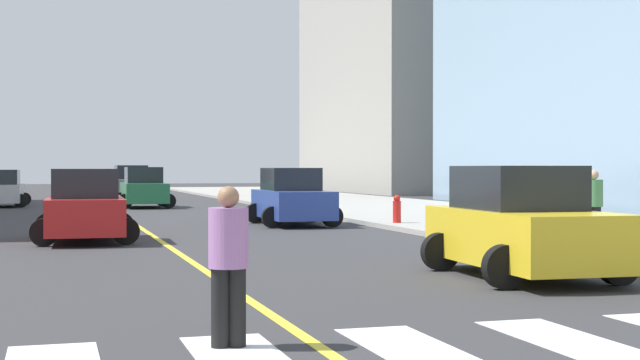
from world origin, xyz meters
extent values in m
cube|color=#9E9B93|center=(12.20, 20.00, 0.07)|extent=(10.00, 120.00, 0.15)
cube|color=silver|center=(2.70, 4.00, 0.01)|extent=(0.90, 4.00, 0.01)
cube|color=yellow|center=(0.00, 40.00, 0.01)|extent=(0.16, 80.00, 0.01)
cube|color=#9E9B93|center=(28.57, 65.90, 10.68)|extent=(18.00, 24.00, 21.37)
cube|color=slate|center=(1.82, 50.40, 0.76)|extent=(2.14, 4.65, 0.99)
cube|color=#1E2328|center=(1.81, 50.67, 1.65)|extent=(1.79, 2.33, 0.84)
cylinder|color=black|center=(0.76, 48.95, 0.37)|extent=(0.75, 0.25, 0.75)
cylinder|color=black|center=(2.90, 48.97, 0.37)|extent=(0.75, 0.25, 0.75)
cylinder|color=black|center=(0.73, 51.82, 0.37)|extent=(0.75, 0.25, 0.75)
cylinder|color=black|center=(2.87, 51.84, 0.37)|extent=(0.75, 0.25, 0.75)
cube|color=#236B42|center=(1.57, 40.23, 0.72)|extent=(2.00, 4.38, 0.94)
cube|color=#1E2328|center=(1.57, 40.49, 1.56)|extent=(1.68, 2.19, 0.79)
cylinder|color=black|center=(0.55, 38.88, 0.35)|extent=(0.71, 0.23, 0.71)
cylinder|color=black|center=(2.57, 38.87, 0.35)|extent=(0.71, 0.23, 0.71)
cylinder|color=black|center=(0.57, 41.59, 0.35)|extent=(0.71, 0.23, 0.71)
cylinder|color=black|center=(2.59, 41.57, 0.35)|extent=(0.71, 0.23, 0.71)
cube|color=red|center=(-1.88, 20.09, 0.69)|extent=(2.03, 4.26, 0.90)
cube|color=#1E2328|center=(-1.89, 19.84, 1.50)|extent=(1.66, 2.15, 0.76)
cylinder|color=black|center=(-0.87, 21.36, 0.34)|extent=(0.69, 0.24, 0.68)
cylinder|color=black|center=(-2.81, 21.42, 0.34)|extent=(0.69, 0.24, 0.68)
cylinder|color=black|center=(-0.95, 18.76, 0.34)|extent=(0.69, 0.24, 0.68)
cylinder|color=black|center=(-2.89, 18.82, 0.34)|extent=(0.69, 0.24, 0.68)
cube|color=gold|center=(5.12, 9.94, 0.71)|extent=(2.13, 4.40, 0.93)
cube|color=#1E2328|center=(5.13, 10.20, 1.54)|extent=(1.73, 2.23, 0.78)
cylinder|color=black|center=(4.07, 8.64, 0.35)|extent=(0.71, 0.25, 0.70)
cylinder|color=black|center=(6.06, 8.56, 0.35)|extent=(0.71, 0.25, 0.70)
cylinder|color=black|center=(4.17, 11.32, 0.35)|extent=(0.71, 0.25, 0.70)
cylinder|color=black|center=(6.17, 11.24, 0.35)|extent=(0.71, 0.25, 0.70)
cube|color=#B7B7BC|center=(-5.02, 43.07, 0.67)|extent=(1.99, 4.14, 0.87)
cube|color=#1E2328|center=(-5.03, 42.83, 1.45)|extent=(1.63, 2.09, 0.74)
cylinder|color=black|center=(-4.03, 44.30, 0.33)|extent=(0.67, 0.24, 0.66)
cylinder|color=black|center=(-4.12, 41.78, 0.33)|extent=(0.67, 0.24, 0.66)
cube|color=#2D479E|center=(4.98, 25.07, 0.70)|extent=(1.97, 4.28, 0.91)
cube|color=#1E2328|center=(4.98, 25.33, 1.52)|extent=(1.65, 2.15, 0.77)
cylinder|color=black|center=(3.98, 23.76, 0.34)|extent=(0.69, 0.23, 0.69)
cylinder|color=black|center=(5.95, 23.74, 0.34)|extent=(0.69, 0.23, 0.69)
cylinder|color=black|center=(4.01, 26.40, 0.34)|extent=(0.69, 0.23, 0.69)
cylinder|color=black|center=(5.97, 26.38, 0.34)|extent=(0.69, 0.23, 0.69)
cylinder|color=black|center=(-1.01, 5.33, 0.42)|extent=(0.19, 0.19, 0.84)
cylinder|color=black|center=(-0.84, 5.32, 0.42)|extent=(0.19, 0.19, 0.84)
cylinder|color=#99669E|center=(-0.92, 5.33, 1.16)|extent=(0.42, 0.42, 0.63)
sphere|color=#936B4C|center=(-0.92, 5.33, 1.59)|extent=(0.23, 0.23, 0.23)
cylinder|color=black|center=(9.52, 14.40, 0.57)|extent=(0.19, 0.19, 0.84)
cylinder|color=black|center=(9.47, 14.57, 0.57)|extent=(0.19, 0.19, 0.84)
cylinder|color=#47844C|center=(9.50, 14.49, 1.31)|extent=(0.42, 0.42, 0.63)
sphere|color=tan|center=(9.50, 14.49, 1.74)|extent=(0.23, 0.23, 0.23)
cylinder|color=red|center=(7.88, 23.00, 0.50)|extent=(0.26, 0.26, 0.70)
sphere|color=red|center=(7.88, 23.00, 0.93)|extent=(0.22, 0.22, 0.22)
camera|label=1|loc=(-2.70, -4.07, 1.89)|focal=50.97mm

